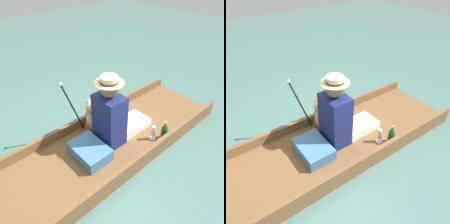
% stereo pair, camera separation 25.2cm
% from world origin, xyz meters
% --- Properties ---
extents(ground_plane, '(16.00, 16.00, 0.00)m').
position_xyz_m(ground_plane, '(0.00, 0.00, 0.00)').
color(ground_plane, '#476B66').
extents(punt_boat, '(1.07, 3.25, 0.24)m').
position_xyz_m(punt_boat, '(0.00, 0.00, 0.07)').
color(punt_boat, brown).
rests_on(punt_boat, ground_plane).
extents(seat_cushion, '(0.49, 0.34, 0.15)m').
position_xyz_m(seat_cushion, '(0.02, -0.41, 0.18)').
color(seat_cushion, teal).
rests_on(seat_cushion, punt_boat).
extents(seated_person, '(0.36, 0.81, 0.93)m').
position_xyz_m(seated_person, '(-0.01, 0.02, 0.46)').
color(seated_person, white).
rests_on(seated_person, punt_boat).
extents(teddy_bear, '(0.32, 0.19, 0.46)m').
position_xyz_m(teddy_bear, '(-0.35, -0.06, 0.32)').
color(teddy_bear, tan).
rests_on(teddy_bear, punt_boat).
extents(wine_glass, '(0.08, 0.08, 0.20)m').
position_xyz_m(wine_glass, '(0.34, 0.39, 0.22)').
color(wine_glass, silver).
rests_on(wine_glass, punt_boat).
extents(walking_cane, '(0.04, 0.29, 0.82)m').
position_xyz_m(walking_cane, '(-0.44, -0.31, 0.58)').
color(walking_cane, black).
rests_on(walking_cane, punt_boat).
extents(champagne_bottle, '(0.08, 0.08, 0.28)m').
position_xyz_m(champagne_bottle, '(0.43, 0.50, 0.23)').
color(champagne_bottle, '#1E4723').
rests_on(champagne_bottle, punt_boat).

